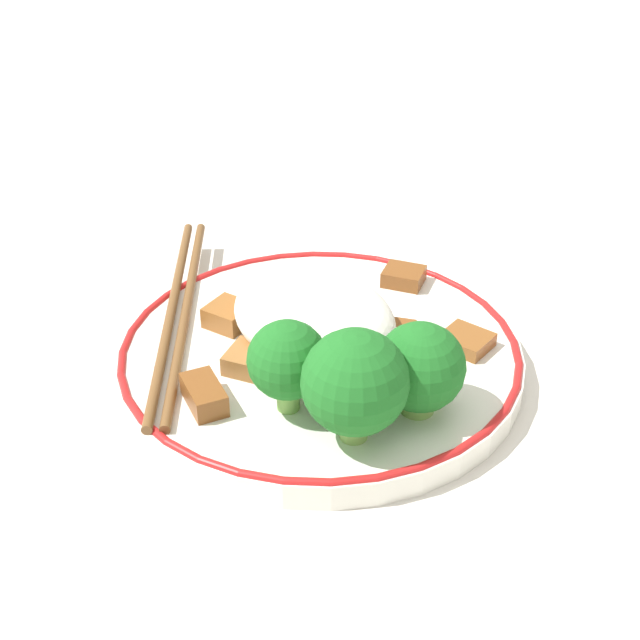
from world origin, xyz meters
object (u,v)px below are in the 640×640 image
(plate, at_px, (320,356))
(chopsticks, at_px, (179,311))
(broccoli_back_left, at_px, (287,361))
(broccoli_back_center, at_px, (355,383))
(broccoli_back_right, at_px, (420,368))

(plate, relative_size, chopsticks, 1.19)
(broccoli_back_left, xyz_separation_m, broccoli_back_center, (0.04, 0.01, 0.00))
(broccoli_back_center, relative_size, broccoli_back_right, 1.19)
(plate, xyz_separation_m, broccoli_back_left, (0.04, -0.05, 0.04))
(broccoli_back_left, xyz_separation_m, chopsticks, (-0.12, -0.00, -0.03))
(plate, relative_size, broccoli_back_center, 3.85)
(plate, bearing_deg, chopsticks, -148.71)
(plate, distance_m, broccoli_back_center, 0.09)
(broccoli_back_left, relative_size, broccoli_back_right, 1.01)
(broccoli_back_left, distance_m, chopsticks, 0.12)
(plate, height_order, broccoli_back_left, broccoli_back_left)
(broccoli_back_right, bearing_deg, broccoli_back_left, -127.83)
(plate, bearing_deg, broccoli_back_left, -52.82)
(broccoli_back_left, bearing_deg, plate, 127.18)
(broccoli_back_left, distance_m, broccoli_back_right, 0.07)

